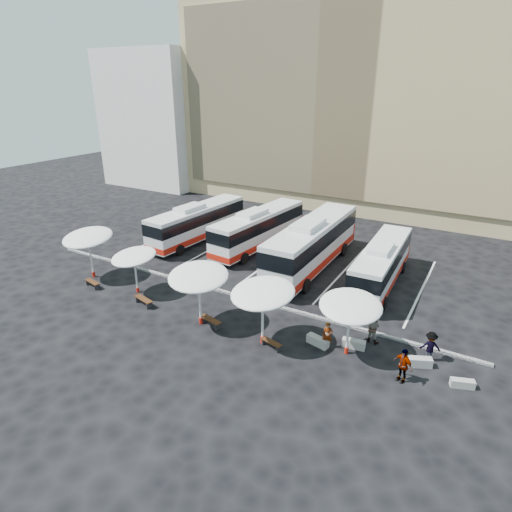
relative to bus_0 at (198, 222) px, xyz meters
The scene contains 26 objects.
ground 12.00m from the bus_0, 44.87° to the right, with size 120.00×120.00×0.00m, color black.
sandstone_building 27.19m from the bus_0, 70.33° to the left, with size 42.00×18.25×29.60m.
apartment_block 28.65m from the bus_0, 134.94° to the left, with size 14.00×14.00×18.00m, color silver.
curb_divider 11.64m from the bus_0, 43.11° to the right, with size 34.00×0.25×0.15m, color black.
bay_lines 8.61m from the bus_0, ahead, with size 24.15×12.00×0.01m.
bus_0 is the anchor object (origin of this frame).
bus_1 6.01m from the bus_0, 12.22° to the left, with size 3.55×11.66×3.64m.
bus_2 11.87m from the bus_0, ahead, with size 3.13×13.22×4.19m.
bus_3 17.51m from the bus_0, ahead, with size 2.77×10.78×3.40m.
sunshade_0 10.94m from the bus_0, 100.89° to the right, with size 4.12×4.16×3.80m.
sunshade_1 11.27m from the bus_0, 75.67° to the right, with size 3.85×3.88×3.25m.
sunshade_2 15.29m from the bus_0, 52.44° to the right, with size 4.67×4.69×3.81m.
sunshade_3 18.20m from the bus_0, 41.31° to the right, with size 4.55×4.58×3.78m.
sunshade_4 21.09m from the bus_0, 30.18° to the right, with size 4.24×4.27×3.51m.
wood_bench_0 12.03m from the bus_0, 93.28° to the right, with size 1.57×0.71×0.47m.
wood_bench_1 12.98m from the bus_0, 69.50° to the right, with size 1.71×0.83×0.51m.
wood_bench_2 15.67m from the bus_0, 50.24° to the right, with size 1.66×0.78×0.49m.
wood_bench_3 18.89m from the bus_0, 40.41° to the right, with size 1.41×0.69×0.42m.
conc_bench_0 19.69m from the bus_0, 32.76° to the right, with size 1.34×0.45×0.50m, color gray.
conc_bench_1 20.92m from the bus_0, 28.20° to the right, with size 1.30×0.43×0.49m, color gray.
conc_bench_2 24.05m from the bus_0, 24.05° to the right, with size 1.34×0.45×0.50m, color gray.
conc_bench_3 26.34m from the bus_0, 23.46° to the right, with size 1.13×0.38×0.43m, color gray.
passenger_0 20.08m from the bus_0, 31.78° to the right, with size 0.58×0.38×1.58m, color black.
passenger_1 21.00m from the bus_0, 24.57° to the right, with size 0.93×0.73×1.92m, color black.
passenger_2 24.26m from the bus_0, 28.22° to the right, with size 1.10×0.46×1.87m, color black.
passenger_3 24.00m from the bus_0, 21.89° to the right, with size 1.11×0.64×1.72m, color black.
Camera 1 is at (15.39, -22.04, 14.08)m, focal length 30.00 mm.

